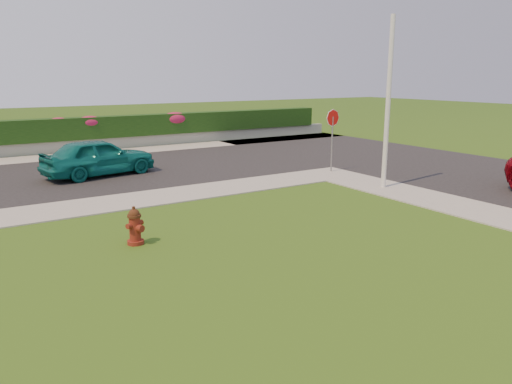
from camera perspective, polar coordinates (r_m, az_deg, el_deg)
ground at (r=8.81m, az=11.91°, el=-12.49°), size 120.00×120.00×0.00m
curb_corner at (r=19.69m, az=8.37°, el=2.06°), size 2.00×2.00×0.04m
sidewalk_beyond at (r=25.32m, az=-21.48°, el=3.75°), size 34.00×2.00×0.04m
retaining_wall at (r=26.74m, az=-22.17°, el=4.76°), size 34.00×0.40×0.60m
hedge at (r=26.74m, az=-22.37°, el=6.59°), size 32.00×0.90×1.10m
fire_hydrant at (r=11.71m, az=-13.66°, el=-3.84°), size 0.46×0.44×0.89m
sedan_teal at (r=19.87m, az=-17.54°, el=3.84°), size 4.43×2.42×1.43m
utility_pole at (r=17.27m, az=14.85°, el=9.66°), size 0.16×0.16×5.68m
stop_sign at (r=19.90m, az=8.74°, el=7.49°), size 0.68×0.08×2.50m
flower_clump_d at (r=26.68m, az=-21.63°, el=7.39°), size 1.01×0.65×0.50m
flower_clump_e at (r=27.00m, az=-18.47°, el=7.59°), size 1.26×0.81×0.63m
flower_clump_f at (r=28.50m, az=-9.26°, el=8.28°), size 1.45×0.93×0.73m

